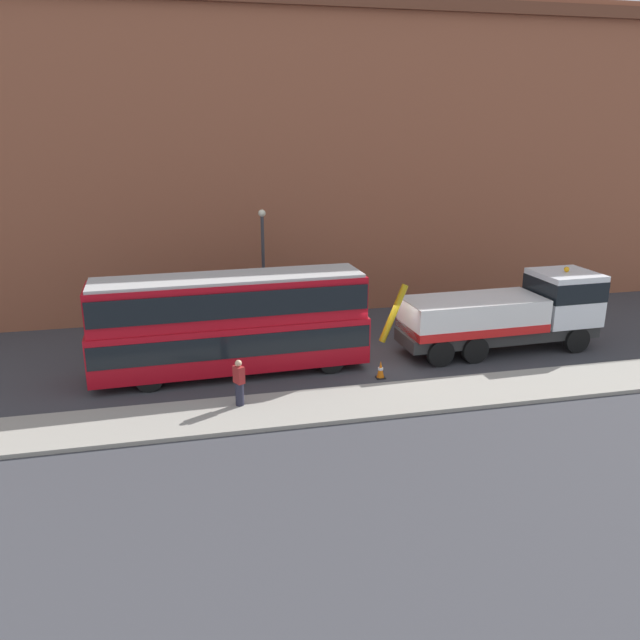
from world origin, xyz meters
The scene contains 8 objects.
ground_plane centered at (0.00, 0.00, 0.00)m, with size 120.00×120.00×0.00m, color #38383D.
near_kerb centered at (0.00, -4.20, 0.07)m, with size 60.00×2.80×0.15m, color gray.
building_facade centered at (0.00, 8.29, 8.07)m, with size 60.00×1.50×16.00m.
recovery_tow_truck centered at (5.89, -0.06, 1.76)m, with size 10.18×2.95×3.67m.
double_decker_bus centered at (-6.41, -0.08, 2.23)m, with size 11.11×2.93×4.06m.
pedestrian_onlooker centered at (-6.48, -3.62, 0.99)m, with size 0.42×0.48×1.71m.
traffic_cone_near_bus centered at (-0.69, -2.00, 0.34)m, with size 0.36×0.36×0.72m.
street_lamp centered at (-4.19, 6.10, 3.47)m, with size 0.36×0.36×5.83m.
Camera 1 is at (-8.29, -24.19, 9.64)m, focal length 35.20 mm.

